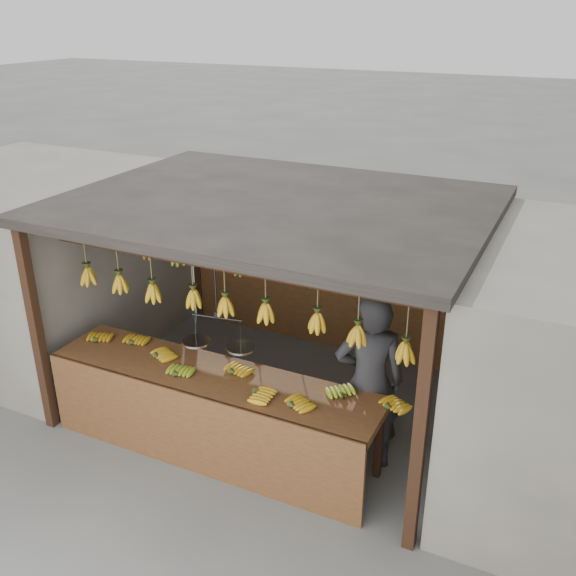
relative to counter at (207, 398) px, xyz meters
The scene contains 8 objects.
ground 1.42m from the counter, 83.44° to the left, with size 80.00×80.00×0.00m, color #5B5B57.
stall 2.01m from the counter, 84.81° to the left, with size 4.30×3.30×2.40m.
neighbor_left 3.70m from the counter, 160.47° to the left, with size 3.00×3.00×2.30m, color slate.
counter is the anchor object (origin of this frame).
hanging_bananas 1.53m from the counter, 83.02° to the left, with size 3.58×2.23×0.39m.
balance_scale 0.57m from the counter, 87.10° to the left, with size 0.73×0.35×0.83m.
vendor 1.58m from the counter, 23.65° to the left, with size 0.67×0.44×1.84m, color #262628.
bag_bundles 3.33m from the counter, 51.07° to the left, with size 0.08×0.26×1.20m.
Camera 1 is at (2.85, -5.65, 4.21)m, focal length 40.00 mm.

